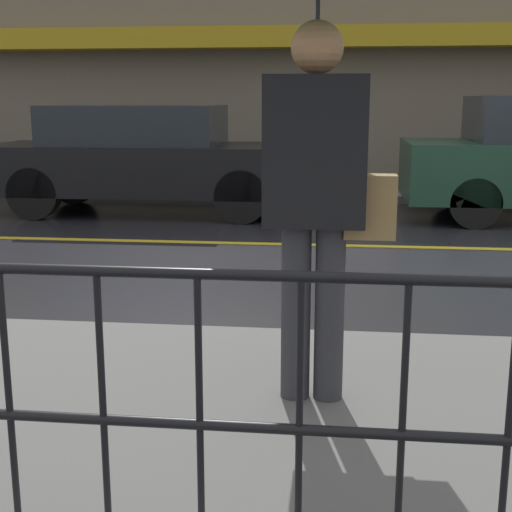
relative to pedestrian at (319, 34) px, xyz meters
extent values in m
plane|color=black|center=(1.62, 4.38, -1.86)|extent=(80.00, 80.00, 0.00)
cube|color=#60605E|center=(1.62, 8.58, -1.80)|extent=(28.00, 1.75, 0.12)
cube|color=gold|center=(1.62, 4.38, -1.85)|extent=(25.20, 0.12, 0.01)
cube|color=#706656|center=(1.62, 9.61, 0.71)|extent=(28.00, 0.30, 5.14)
cube|color=#B79319|center=(1.62, 9.18, 0.74)|extent=(16.80, 0.55, 0.35)
cylinder|color=black|center=(-0.98, -1.22, -1.28)|extent=(0.02, 0.02, 0.92)
cylinder|color=black|center=(-0.65, -1.22, -1.28)|extent=(0.02, 0.02, 0.92)
cylinder|color=black|center=(-0.33, -1.22, -1.28)|extent=(0.02, 0.02, 0.92)
cylinder|color=black|center=(0.00, -1.22, -1.28)|extent=(0.02, 0.02, 0.92)
cylinder|color=black|center=(0.32, -1.22, -1.28)|extent=(0.02, 0.02, 0.92)
cylinder|color=black|center=(0.65, -1.22, -1.28)|extent=(0.02, 0.02, 0.92)
cylinder|color=#333338|center=(-0.09, 0.00, -1.30)|extent=(0.14, 0.14, 0.87)
cylinder|color=#333338|center=(0.08, 0.00, -1.30)|extent=(0.14, 0.14, 0.87)
cube|color=black|center=(-0.01, 0.00, -0.52)|extent=(0.47, 0.28, 0.69)
sphere|color=tan|center=(-0.01, 0.00, -0.06)|extent=(0.24, 0.24, 0.24)
cylinder|color=#262628|center=(-0.01, 0.00, -0.14)|extent=(0.02, 0.02, 0.76)
cube|color=#9E7A47|center=(0.25, 0.00, -0.78)|extent=(0.24, 0.12, 0.30)
cube|color=black|center=(-2.52, 6.44, -1.23)|extent=(4.50, 1.71, 0.66)
cube|color=#1E2328|center=(-2.70, 6.44, -0.63)|extent=(2.34, 1.57, 0.53)
cylinder|color=black|center=(-1.13, 7.19, -1.51)|extent=(0.70, 0.22, 0.70)
cylinder|color=black|center=(-1.13, 5.70, -1.51)|extent=(0.70, 0.22, 0.70)
cylinder|color=black|center=(-3.92, 7.19, -1.51)|extent=(0.70, 0.22, 0.70)
cylinder|color=black|center=(-3.92, 5.70, -1.51)|extent=(0.70, 0.22, 0.70)
cylinder|color=black|center=(1.80, 7.22, -1.54)|extent=(0.63, 0.22, 0.63)
cylinder|color=black|center=(1.80, 5.67, -1.54)|extent=(0.63, 0.22, 0.63)
camera|label=1|loc=(0.10, -3.34, -0.29)|focal=50.00mm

